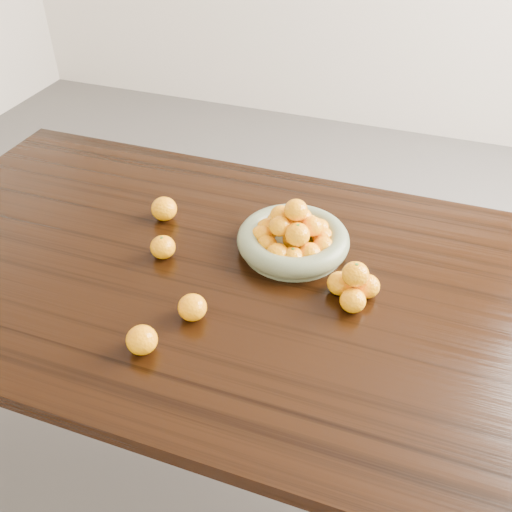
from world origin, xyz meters
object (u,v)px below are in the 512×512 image
(orange_pyramid, at_px, (354,286))
(dining_table, at_px, (263,305))
(loose_orange_0, at_px, (163,247))
(fruit_bowl, at_px, (293,238))

(orange_pyramid, bearing_deg, dining_table, 179.99)
(dining_table, distance_m, orange_pyramid, 0.25)
(dining_table, height_order, loose_orange_0, loose_orange_0)
(fruit_bowl, relative_size, orange_pyramid, 2.36)
(orange_pyramid, distance_m, loose_orange_0, 0.48)
(loose_orange_0, bearing_deg, dining_table, 1.05)
(fruit_bowl, bearing_deg, loose_orange_0, -155.68)
(orange_pyramid, bearing_deg, loose_orange_0, -179.43)
(orange_pyramid, relative_size, loose_orange_0, 1.90)
(dining_table, height_order, fruit_bowl, fruit_bowl)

